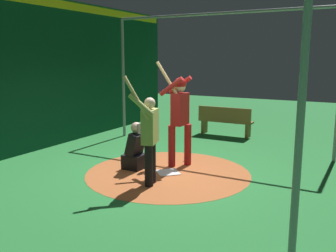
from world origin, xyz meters
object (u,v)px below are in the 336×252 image
(visitor, at_px, (149,135))
(bench, at_px, (225,121))
(catcher, at_px, (136,151))
(baseball_0, at_px, (185,159))
(batter, at_px, (179,112))
(home_plate, at_px, (168,172))

(visitor, xyz_separation_m, bench, (-0.27, 4.67, -0.47))
(catcher, height_order, baseball_0, catcher)
(bench, height_order, baseball_0, bench)
(bench, xyz_separation_m, baseball_0, (0.18, -3.01, -0.40))
(batter, distance_m, catcher, 1.19)
(visitor, height_order, bench, visitor)
(bench, bearing_deg, catcher, -96.77)
(home_plate, height_order, batter, batter)
(catcher, xyz_separation_m, baseball_0, (0.65, 0.97, -0.34))
(batter, bearing_deg, baseball_0, 94.19)
(batter, xyz_separation_m, baseball_0, (-0.03, 0.35, -1.10))
(catcher, xyz_separation_m, bench, (0.47, 3.98, 0.06))
(catcher, relative_size, bench, 0.62)
(batter, height_order, bench, batter)
(home_plate, distance_m, batter, 1.26)
(baseball_0, bearing_deg, batter, -85.81)
(baseball_0, bearing_deg, catcher, -123.72)
(catcher, height_order, bench, catcher)
(baseball_0, bearing_deg, home_plate, -86.22)
(catcher, distance_m, visitor, 1.14)
(catcher, distance_m, bench, 4.01)
(home_plate, bearing_deg, batter, 93.51)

